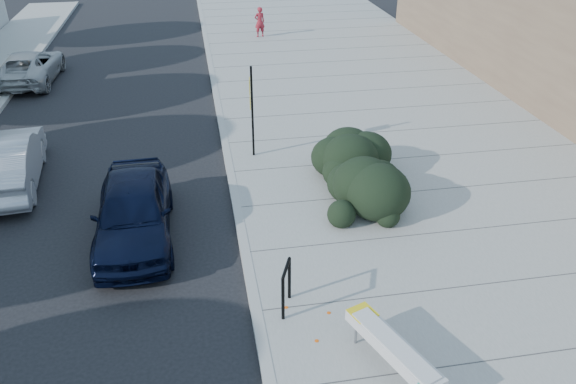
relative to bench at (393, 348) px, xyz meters
name	(u,v)px	position (x,y,z in m)	size (l,w,h in m)	color
ground	(246,258)	(-2.12, 3.88, -0.67)	(120.00, 120.00, 0.00)	black
sidewalk_near	(403,145)	(3.48, 8.88, -0.59)	(11.20, 50.00, 0.15)	gray
curb_near	(228,159)	(-2.12, 8.88, -0.58)	(0.22, 50.00, 0.17)	#9E9E99
bench	(393,348)	(0.00, 0.00, 0.00)	(1.18, 2.19, 0.65)	gray
bike_rack	(286,283)	(-1.52, 1.88, 0.10)	(0.29, 0.66, 1.02)	black
sign_post	(252,107)	(-1.33, 8.88, 1.05)	(0.12, 0.32, 2.78)	black
hedge	(359,162)	(1.25, 6.38, 0.24)	(2.03, 4.06, 1.52)	black
sedan_navy	(133,210)	(-4.62, 5.18, 0.08)	(1.77, 4.40, 1.50)	black
wagon_silver	(7,161)	(-8.24, 8.47, 0.07)	(1.56, 4.48, 1.47)	#B5B5BA
suv_silver	(29,67)	(-9.62, 17.79, -0.03)	(2.12, 4.61, 1.28)	#A3A7A9
pedestrian	(260,22)	(0.71, 22.85, 0.24)	(0.55, 0.36, 1.51)	maroon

